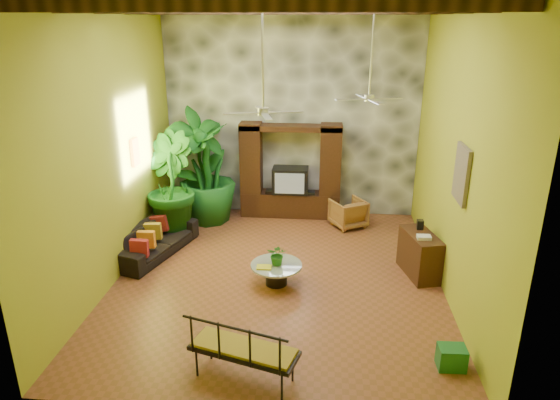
# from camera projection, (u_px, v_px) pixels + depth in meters

# --- Properties ---
(ground) EXTENTS (7.00, 7.00, 0.00)m
(ground) POSITION_uv_depth(u_px,v_px,m) (278.00, 277.00, 9.45)
(ground) COLOR brown
(ground) RESTS_ON ground
(back_wall) EXTENTS (6.00, 0.02, 5.00)m
(back_wall) POSITION_uv_depth(u_px,v_px,m) (292.00, 112.00, 11.86)
(back_wall) COLOR #A9AB26
(back_wall) RESTS_ON ground
(left_wall) EXTENTS (0.02, 7.00, 5.00)m
(left_wall) POSITION_uv_depth(u_px,v_px,m) (110.00, 144.00, 8.84)
(left_wall) COLOR #A9AB26
(left_wall) RESTS_ON ground
(right_wall) EXTENTS (0.02, 7.00, 5.00)m
(right_wall) POSITION_uv_depth(u_px,v_px,m) (457.00, 152.00, 8.33)
(right_wall) COLOR #A9AB26
(right_wall) RESTS_ON ground
(stone_accent_wall) EXTENTS (5.98, 0.10, 4.98)m
(stone_accent_wall) POSITION_uv_depth(u_px,v_px,m) (292.00, 112.00, 11.80)
(stone_accent_wall) COLOR #3F4348
(stone_accent_wall) RESTS_ON ground
(ceiling_beams) EXTENTS (5.95, 5.36, 0.22)m
(ceiling_beams) POSITION_uv_depth(u_px,v_px,m) (278.00, 6.00, 7.80)
(ceiling_beams) COLOR #3F2414
(ceiling_beams) RESTS_ON ceiling
(entertainment_center) EXTENTS (2.40, 0.55, 2.30)m
(entertainment_center) POSITION_uv_depth(u_px,v_px,m) (290.00, 178.00, 12.05)
(entertainment_center) COLOR black
(entertainment_center) RESTS_ON ground
(ceiling_fan_front) EXTENTS (1.28, 1.28, 1.86)m
(ceiling_fan_front) POSITION_uv_depth(u_px,v_px,m) (263.00, 99.00, 7.92)
(ceiling_fan_front) COLOR silver
(ceiling_fan_front) RESTS_ON ceiling
(ceiling_fan_back) EXTENTS (1.28, 1.28, 1.86)m
(ceiling_fan_back) POSITION_uv_depth(u_px,v_px,m) (370.00, 87.00, 9.26)
(ceiling_fan_back) COLOR silver
(ceiling_fan_back) RESTS_ON ceiling
(wall_art_mask) EXTENTS (0.06, 0.32, 0.55)m
(wall_art_mask) POSITION_uv_depth(u_px,v_px,m) (135.00, 152.00, 9.91)
(wall_art_mask) COLOR yellow
(wall_art_mask) RESTS_ON left_wall
(wall_art_painting) EXTENTS (0.06, 0.70, 0.90)m
(wall_art_painting) POSITION_uv_depth(u_px,v_px,m) (462.00, 174.00, 7.84)
(wall_art_painting) COLOR navy
(wall_art_painting) RESTS_ON right_wall
(sofa) EXTENTS (1.43, 2.29, 0.63)m
(sofa) POSITION_uv_depth(u_px,v_px,m) (154.00, 239.00, 10.28)
(sofa) COLOR black
(sofa) RESTS_ON ground
(wicker_armchair) EXTENTS (0.97, 0.98, 0.66)m
(wicker_armchair) POSITION_uv_depth(u_px,v_px,m) (348.00, 213.00, 11.62)
(wicker_armchair) COLOR olive
(wicker_armchair) RESTS_ON ground
(tall_plant_a) EXTENTS (1.65, 1.70, 2.69)m
(tall_plant_a) POSITION_uv_depth(u_px,v_px,m) (201.00, 165.00, 11.75)
(tall_plant_a) COLOR #1B6A1F
(tall_plant_a) RESTS_ON ground
(tall_plant_b) EXTENTS (1.60, 1.65, 2.33)m
(tall_plant_b) POSITION_uv_depth(u_px,v_px,m) (169.00, 185.00, 10.89)
(tall_plant_b) COLOR #17581A
(tall_plant_b) RESTS_ON ground
(tall_plant_c) EXTENTS (1.51, 1.51, 2.37)m
(tall_plant_c) POSITION_uv_depth(u_px,v_px,m) (207.00, 173.00, 11.67)
(tall_plant_c) COLOR #185C1E
(tall_plant_c) RESTS_ON ground
(coffee_table) EXTENTS (0.94, 0.94, 0.40)m
(coffee_table) POSITION_uv_depth(u_px,v_px,m) (276.00, 271.00, 9.11)
(coffee_table) COLOR black
(coffee_table) RESTS_ON ground
(centerpiece_plant) EXTENTS (0.40, 0.36, 0.39)m
(centerpiece_plant) POSITION_uv_depth(u_px,v_px,m) (278.00, 255.00, 8.98)
(centerpiece_plant) COLOR #22651A
(centerpiece_plant) RESTS_ON coffee_table
(yellow_tray) EXTENTS (0.27, 0.20, 0.03)m
(yellow_tray) POSITION_uv_depth(u_px,v_px,m) (264.00, 267.00, 8.92)
(yellow_tray) COLOR gold
(yellow_tray) RESTS_ON coffee_table
(iron_bench) EXTENTS (1.54, 0.94, 0.57)m
(iron_bench) POSITION_uv_depth(u_px,v_px,m) (243.00, 348.00, 6.53)
(iron_bench) COLOR black
(iron_bench) RESTS_ON ground
(side_console) EXTENTS (0.71, 1.12, 0.83)m
(side_console) POSITION_uv_depth(u_px,v_px,m) (420.00, 254.00, 9.40)
(side_console) COLOR #352011
(side_console) RESTS_ON ground
(green_bin) EXTENTS (0.39, 0.30, 0.33)m
(green_bin) POSITION_uv_depth(u_px,v_px,m) (452.00, 357.00, 6.94)
(green_bin) COLOR #1D7021
(green_bin) RESTS_ON ground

